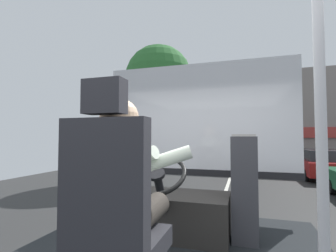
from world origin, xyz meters
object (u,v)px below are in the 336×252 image
Objects in this scene: fare_box at (244,188)px; parked_car_charcoal at (296,154)px; driver_seat at (113,219)px; handrail_pole at (321,130)px; steering_console at (173,212)px; bus_driver at (124,184)px; parked_car_silver at (285,151)px; parked_car_red at (322,163)px.

fare_box is 15.78m from parked_car_charcoal.
driver_seat is at bearing -103.42° from parked_car_charcoal.
handrail_pole is 1.38m from fare_box.
driver_seat is 1.38m from fare_box.
handrail_pole reaches higher than fare_box.
steering_console reaches higher than parked_car_charcoal.
fare_box is (0.69, 0.02, 0.28)m from steering_console.
fare_box is (0.69, 1.20, -0.03)m from driver_seat.
parked_car_charcoal is (3.97, 16.50, -0.81)m from bus_driver.
handrail_pole reaches higher than parked_car_charcoal.
parked_car_silver is (4.02, 21.42, -0.70)m from driver_seat.
driver_seat reaches higher than parked_car_charcoal.
driver_seat is at bearing -119.80° from fare_box.
bus_driver is 0.19× the size of parked_car_silver.
handrail_pole is at bearing -104.91° from parked_car_red.
driver_seat reaches higher than steering_console.
parked_car_red is at bearing 68.30° from steering_console.
parked_car_silver is at bearing 80.65° from fare_box.
parked_car_silver is (3.02, 21.47, -1.18)m from handrail_pole.
bus_driver is 0.20× the size of parked_car_charcoal.
parked_car_red is 1.02× the size of parked_car_charcoal.
bus_driver is 0.71× the size of steering_console.
parked_car_charcoal is (2.98, 16.67, -1.12)m from handrail_pole.
handrail_pole is at bearing -9.83° from bus_driver.
steering_console is at bearing -178.00° from fare_box.
parked_car_silver is (0.04, 10.25, 0.01)m from parked_car_red.
bus_driver is 11.77m from parked_car_red.
bus_driver is 0.39× the size of handrail_pole.
handrail_pole is 2.01× the size of fare_box.
handrail_pole reaches higher than parked_car_red.
steering_console is at bearing -111.70° from parked_car_red.
parked_car_charcoal is at bearing 76.58° from driver_seat.
steering_console is 1.76m from handrail_pole.
driver_seat is at bearing -90.00° from steering_console.
fare_box is at bearing -99.35° from parked_car_silver.
handrail_pole reaches higher than parked_car_silver.
bus_driver is 1.05m from handrail_pole.
driver_seat is at bearing 177.07° from handrail_pole.
handrail_pole is at bearing -76.27° from fare_box.
driver_seat is 21.80m from parked_car_silver.
driver_seat is 1.15× the size of steering_console.
steering_console is at bearing -104.40° from parked_car_charcoal.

